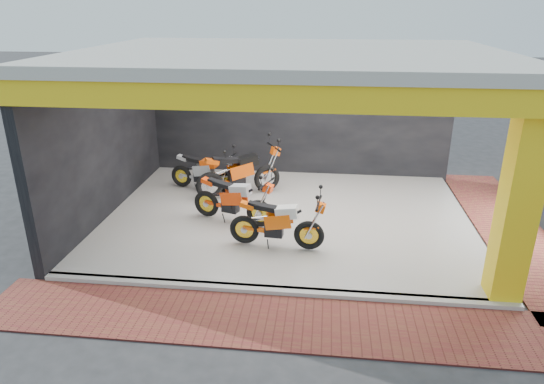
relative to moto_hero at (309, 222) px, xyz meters
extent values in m
plane|color=#2D2D30|center=(-0.54, -0.40, -0.70)|extent=(80.00, 80.00, 0.00)
cube|color=silver|center=(-0.54, 1.60, -0.65)|extent=(8.00, 6.00, 0.10)
cube|color=beige|center=(-0.54, 1.60, 2.90)|extent=(8.40, 6.40, 0.20)
cube|color=black|center=(-0.54, 4.70, 1.05)|extent=(8.20, 0.20, 3.50)
cube|color=black|center=(-4.64, 1.60, 1.05)|extent=(0.20, 6.20, 3.50)
cube|color=yellow|center=(3.21, -1.15, 1.05)|extent=(0.50, 0.50, 3.50)
cube|color=yellow|center=(-0.54, -1.40, 2.60)|extent=(8.40, 0.30, 0.40)
cube|color=yellow|center=(3.46, 1.60, 2.60)|extent=(0.30, 6.40, 0.40)
cube|color=silver|center=(-0.54, -1.42, -0.65)|extent=(8.00, 0.20, 0.10)
cube|color=maroon|center=(-0.54, -2.20, -0.69)|extent=(9.00, 1.40, 0.03)
cube|color=maroon|center=(4.26, 1.60, -0.69)|extent=(1.40, 7.00, 0.03)
camera|label=1|loc=(0.25, -8.36, 3.85)|focal=32.00mm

